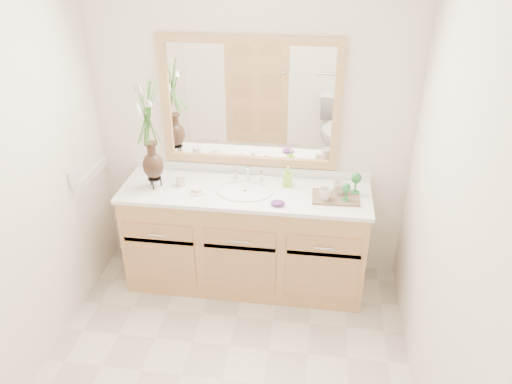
# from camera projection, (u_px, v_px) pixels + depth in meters

# --- Properties ---
(floor) EXTENTS (2.60, 2.60, 0.00)m
(floor) POSITION_uv_depth(u_px,v_px,m) (222.00, 379.00, 3.18)
(floor) COLOR beige
(floor) RESTS_ON ground
(wall_back) EXTENTS (2.40, 0.02, 2.40)m
(wall_back) POSITION_uv_depth(u_px,v_px,m) (250.00, 129.00, 3.73)
(wall_back) COLOR white
(wall_back) RESTS_ON floor
(wall_left) EXTENTS (0.02, 2.60, 2.40)m
(wall_left) POSITION_uv_depth(u_px,v_px,m) (1.00, 204.00, 2.75)
(wall_left) COLOR white
(wall_left) RESTS_ON floor
(wall_right) EXTENTS (0.02, 2.60, 2.40)m
(wall_right) POSITION_uv_depth(u_px,v_px,m) (452.00, 237.00, 2.46)
(wall_right) COLOR white
(wall_right) RESTS_ON floor
(vanity) EXTENTS (1.80, 0.55, 0.80)m
(vanity) POSITION_uv_depth(u_px,v_px,m) (246.00, 239.00, 3.87)
(vanity) COLOR tan
(vanity) RESTS_ON floor
(counter) EXTENTS (1.84, 0.57, 0.03)m
(counter) POSITION_uv_depth(u_px,v_px,m) (245.00, 192.00, 3.67)
(counter) COLOR white
(counter) RESTS_ON vanity
(sink) EXTENTS (0.38, 0.34, 0.23)m
(sink) POSITION_uv_depth(u_px,v_px,m) (245.00, 198.00, 3.67)
(sink) COLOR white
(sink) RESTS_ON counter
(mirror) EXTENTS (1.32, 0.04, 0.97)m
(mirror) POSITION_uv_depth(u_px,v_px,m) (250.00, 103.00, 3.61)
(mirror) COLOR white
(mirror) RESTS_ON wall_back
(switch_plate) EXTENTS (0.02, 0.12, 0.12)m
(switch_plate) POSITION_uv_depth(u_px,v_px,m) (73.00, 177.00, 3.52)
(switch_plate) COLOR white
(switch_plate) RESTS_ON wall_left
(flower_vase) EXTENTS (0.18, 0.18, 0.73)m
(flower_vase) POSITION_uv_depth(u_px,v_px,m) (149.00, 124.00, 3.47)
(flower_vase) COLOR black
(flower_vase) RESTS_ON counter
(tumbler) EXTENTS (0.07, 0.07, 0.09)m
(tumbler) POSITION_uv_depth(u_px,v_px,m) (181.00, 180.00, 3.71)
(tumbler) COLOR beige
(tumbler) RESTS_ON counter
(soap_dish) EXTENTS (0.10, 0.10, 0.03)m
(soap_dish) POSITION_uv_depth(u_px,v_px,m) (196.00, 192.00, 3.62)
(soap_dish) COLOR beige
(soap_dish) RESTS_ON counter
(soap_bottle) EXTENTS (0.06, 0.07, 0.14)m
(soap_bottle) POSITION_uv_depth(u_px,v_px,m) (288.00, 177.00, 3.70)
(soap_bottle) COLOR #A0E135
(soap_bottle) RESTS_ON counter
(purple_dish) EXTENTS (0.12, 0.10, 0.03)m
(purple_dish) POSITION_uv_depth(u_px,v_px,m) (278.00, 203.00, 3.46)
(purple_dish) COLOR #562268
(purple_dish) RESTS_ON counter
(tray) EXTENTS (0.34, 0.23, 0.02)m
(tray) POSITION_uv_depth(u_px,v_px,m) (336.00, 197.00, 3.55)
(tray) COLOR brown
(tray) RESTS_ON counter
(mug_left) EXTENTS (0.10, 0.10, 0.09)m
(mug_left) POSITION_uv_depth(u_px,v_px,m) (325.00, 194.00, 3.49)
(mug_left) COLOR beige
(mug_left) RESTS_ON tray
(mug_right) EXTENTS (0.10, 0.09, 0.09)m
(mug_right) POSITION_uv_depth(u_px,v_px,m) (339.00, 188.00, 3.57)
(mug_right) COLOR beige
(mug_right) RESTS_ON tray
(goblet_front) EXTENTS (0.06, 0.06, 0.13)m
(goblet_front) POSITION_uv_depth(u_px,v_px,m) (346.00, 189.00, 3.46)
(goblet_front) COLOR #267336
(goblet_front) RESTS_ON tray
(goblet_back) EXTENTS (0.07, 0.07, 0.16)m
(goblet_back) POSITION_uv_depth(u_px,v_px,m) (356.00, 179.00, 3.55)
(goblet_back) COLOR #267336
(goblet_back) RESTS_ON tray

